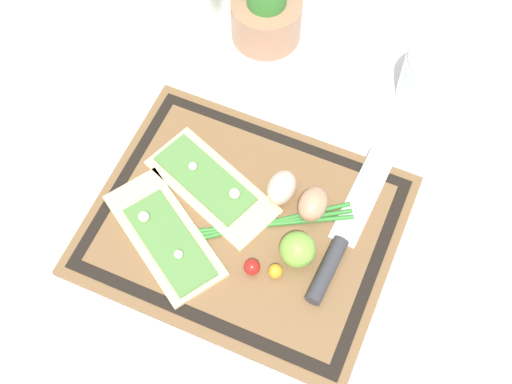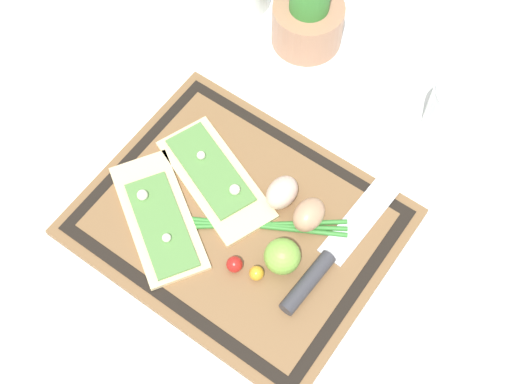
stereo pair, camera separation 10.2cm
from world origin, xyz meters
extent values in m
plane|color=white|center=(0.00, 0.00, 0.00)|extent=(6.00, 6.00, 0.00)
cube|color=brown|center=(0.00, 0.00, 0.01)|extent=(0.43, 0.35, 0.01)
cube|color=black|center=(0.00, 0.00, 0.01)|extent=(0.40, 0.32, 0.00)
cube|color=brown|center=(0.00, 0.00, 0.01)|extent=(0.37, 0.29, 0.00)
cube|color=beige|center=(-0.09, -0.06, 0.02)|extent=(0.22, 0.18, 0.01)
cube|color=#568942|center=(-0.08, -0.07, 0.02)|extent=(0.17, 0.14, 0.00)
sphere|color=silver|center=(-0.13, -0.05, 0.03)|extent=(0.02, 0.02, 0.02)
sphere|color=silver|center=(-0.06, -0.09, 0.03)|extent=(0.01, 0.01, 0.01)
cube|color=beige|center=(-0.06, 0.03, 0.02)|extent=(0.22, 0.16, 0.01)
cube|color=#568942|center=(-0.08, 0.04, 0.02)|extent=(0.17, 0.11, 0.00)
sphere|color=silver|center=(-0.03, 0.03, 0.03)|extent=(0.02, 0.02, 0.02)
sphere|color=silver|center=(-0.10, 0.05, 0.03)|extent=(0.01, 0.01, 0.01)
cube|color=silver|center=(0.14, 0.11, 0.02)|extent=(0.05, 0.17, 0.00)
cylinder|color=#38383D|center=(0.14, -0.03, 0.03)|extent=(0.03, 0.10, 0.02)
ellipsoid|color=tan|center=(0.08, 0.06, 0.04)|extent=(0.04, 0.05, 0.04)
ellipsoid|color=beige|center=(0.03, 0.06, 0.04)|extent=(0.04, 0.05, 0.04)
sphere|color=#7FB742|center=(0.09, -0.02, 0.04)|extent=(0.05, 0.05, 0.05)
sphere|color=red|center=(0.04, -0.06, 0.03)|extent=(0.02, 0.02, 0.02)
sphere|color=gold|center=(0.07, -0.06, 0.03)|extent=(0.02, 0.02, 0.02)
cylinder|color=#388433|center=(0.02, 0.00, 0.02)|extent=(0.25, 0.14, 0.01)
cylinder|color=#388433|center=(0.02, 0.00, 0.02)|extent=(0.24, 0.16, 0.01)
cylinder|color=#388433|center=(0.02, 0.00, 0.02)|extent=(0.23, 0.18, 0.01)
cylinder|color=#AD7A5B|center=(-0.11, 0.34, 0.04)|extent=(0.12, 0.12, 0.08)
cylinder|color=silver|center=(0.17, 0.32, 0.04)|extent=(0.10, 0.10, 0.09)
cylinder|color=olive|center=(0.17, 0.32, 0.02)|extent=(0.08, 0.08, 0.03)
cylinder|color=silver|center=(0.17, 0.32, 0.09)|extent=(0.09, 0.09, 0.01)
camera|label=1|loc=(0.19, -0.39, 0.93)|focal=50.00mm
camera|label=2|loc=(0.28, -0.34, 0.93)|focal=50.00mm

